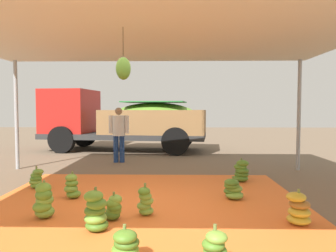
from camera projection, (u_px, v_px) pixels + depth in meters
name	position (u px, v px, depth m)	size (l,w,h in m)	color
ground_plane	(156.00, 172.00, 8.34)	(40.00, 40.00, 0.00)	brown
tarp_orange	(145.00, 207.00, 5.34)	(5.50, 5.16, 0.01)	orange
tent_canopy	(143.00, 29.00, 5.10)	(8.00, 7.00, 3.00)	#9EA0A5
banana_bunch_0	(37.00, 179.00, 6.58)	(0.36, 0.36, 0.45)	#60932D
banana_bunch_1	(233.00, 189.00, 5.79)	(0.45, 0.45, 0.42)	#75A83D
banana_bunch_2	(44.00, 201.00, 4.75)	(0.34, 0.36, 0.57)	#6B9E38
banana_bunch_3	(114.00, 208.00, 4.71)	(0.33, 0.33, 0.41)	#477523
banana_bunch_4	(241.00, 171.00, 7.17)	(0.45, 0.46, 0.53)	#477523
banana_bunch_6	(96.00, 212.00, 4.26)	(0.44, 0.43, 0.59)	#477523
banana_bunch_7	(126.00, 247.00, 3.37)	(0.44, 0.44, 0.42)	#75A83D
banana_bunch_8	(72.00, 187.00, 5.83)	(0.39, 0.35, 0.49)	#60932D
banana_bunch_9	(299.00, 209.00, 4.52)	(0.45, 0.42, 0.51)	gold
banana_bunch_10	(145.00, 202.00, 4.88)	(0.34, 0.33, 0.50)	#75A83D
cargo_truck_main	(120.00, 119.00, 12.57)	(6.50, 3.02, 2.40)	#2D2D2D
worker_0	(119.00, 130.00, 9.76)	(0.62, 0.38, 1.68)	navy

